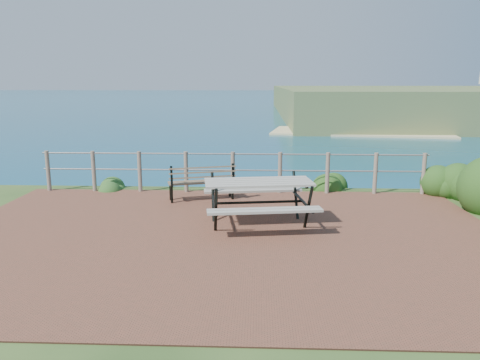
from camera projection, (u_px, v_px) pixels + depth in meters
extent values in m
cube|color=brown|center=(222.00, 237.00, 8.25)|extent=(10.00, 7.00, 0.12)
plane|color=#136377|center=(258.00, 88.00, 203.77)|extent=(1200.00, 1200.00, 0.00)
cylinder|color=#6B5B4C|center=(48.00, 171.00, 11.60)|extent=(0.10, 0.10, 1.00)
cylinder|color=#6B5B4C|center=(94.00, 171.00, 11.56)|extent=(0.10, 0.10, 1.00)
cylinder|color=#6B5B4C|center=(140.00, 171.00, 11.51)|extent=(0.10, 0.10, 1.00)
cylinder|color=#6B5B4C|center=(186.00, 172.00, 11.47)|extent=(0.10, 0.10, 1.00)
cylinder|color=#6B5B4C|center=(233.00, 172.00, 11.42)|extent=(0.10, 0.10, 1.00)
cylinder|color=#6B5B4C|center=(280.00, 173.00, 11.37)|extent=(0.10, 0.10, 1.00)
cylinder|color=#6B5B4C|center=(327.00, 173.00, 11.33)|extent=(0.10, 0.10, 1.00)
cylinder|color=#6B5B4C|center=(375.00, 173.00, 11.28)|extent=(0.10, 0.10, 1.00)
cylinder|color=#6B5B4C|center=(424.00, 174.00, 11.24)|extent=(0.10, 0.10, 1.00)
cylinder|color=slate|center=(233.00, 154.00, 11.33)|extent=(9.40, 0.04, 0.04)
cylinder|color=slate|center=(233.00, 170.00, 11.41)|extent=(9.40, 0.04, 0.04)
cube|color=gray|center=(259.00, 182.00, 8.76)|extent=(2.10, 1.11, 0.04)
cube|color=gray|center=(258.00, 199.00, 8.83)|extent=(2.02, 0.58, 0.04)
cube|color=gray|center=(258.00, 199.00, 8.83)|extent=(2.02, 0.58, 0.04)
cylinder|color=black|center=(258.00, 202.00, 8.84)|extent=(1.71, 0.30, 0.05)
cube|color=brown|center=(201.00, 182.00, 10.72)|extent=(1.56, 0.79, 0.03)
cube|color=brown|center=(201.00, 171.00, 10.66)|extent=(1.48, 0.54, 0.34)
cube|color=black|center=(202.00, 191.00, 10.76)|extent=(0.06, 0.07, 0.42)
cube|color=black|center=(202.00, 191.00, 10.76)|extent=(0.06, 0.07, 0.42)
cube|color=black|center=(202.00, 191.00, 10.76)|extent=(0.06, 0.07, 0.42)
cube|color=black|center=(202.00, 191.00, 10.76)|extent=(0.06, 0.07, 0.42)
ellipsoid|color=#244916|center=(449.00, 197.00, 11.13)|extent=(0.97, 0.97, 1.38)
ellipsoid|color=#294D1D|center=(110.00, 189.00, 11.96)|extent=(0.67, 0.67, 0.38)
ellipsoid|color=#244916|center=(334.00, 188.00, 12.08)|extent=(0.80, 0.80, 0.55)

